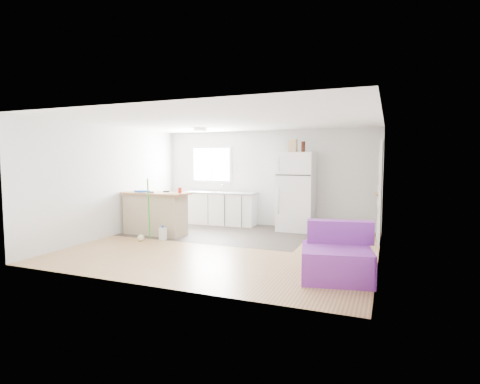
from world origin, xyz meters
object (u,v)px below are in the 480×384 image
object	(u,v)px
refrigerator	(296,192)
blue_tray	(142,191)
peninsula	(155,213)
cardboard_box	(293,146)
bottle_right	(304,147)
red_cup	(180,190)
cleaner_jug	(163,234)
mop	(143,230)
purple_seat	(337,258)
kitchen_cabinets	(221,208)
cooler	(319,228)
bottle_left	(303,147)

from	to	relation	value
refrigerator	blue_tray	size ratio (longest dim) A/B	6.14
peninsula	cardboard_box	bearing A→B (deg)	32.75
refrigerator	bottle_right	world-z (taller)	bottle_right
red_cup	cleaner_jug	bearing A→B (deg)	-106.33
mop	red_cup	distance (m)	1.15
cleaner_jug	purple_seat	bearing A→B (deg)	-18.42
blue_tray	bottle_right	distance (m)	3.82
blue_tray	purple_seat	bearing A→B (deg)	-19.85
red_cup	refrigerator	bearing A→B (deg)	36.27
kitchen_cabinets	cooler	distance (m)	2.71
purple_seat	cleaner_jug	distance (m)	3.90
cooler	blue_tray	xyz separation A→B (m)	(-3.76, -1.24, 0.79)
cooler	red_cup	world-z (taller)	red_cup
refrigerator	cooler	world-z (taller)	refrigerator
bottle_right	blue_tray	bearing A→B (deg)	-153.29
cooler	purple_seat	world-z (taller)	purple_seat
purple_seat	refrigerator	bearing A→B (deg)	101.08
cooler	blue_tray	bearing A→B (deg)	174.27
blue_tray	bottle_right	size ratio (longest dim) A/B	1.20
kitchen_cabinets	refrigerator	size ratio (longest dim) A/B	1.04
refrigerator	cooler	bearing A→B (deg)	-36.07
refrigerator	cooler	size ratio (longest dim) A/B	3.27
peninsula	cooler	bearing A→B (deg)	21.97
bottle_right	cooler	bearing A→B (deg)	-41.58
mop	cleaner_jug	bearing A→B (deg)	2.88
kitchen_cabinets	cardboard_box	bearing A→B (deg)	-7.40
red_cup	bottle_right	xyz separation A→B (m)	(2.36, 1.58, 0.96)
red_cup	cardboard_box	size ratio (longest dim) A/B	0.40
blue_tray	cardboard_box	xyz separation A→B (m)	(3.05, 1.62, 1.02)
bottle_left	peninsula	bearing A→B (deg)	-151.73
kitchen_cabinets	peninsula	xyz separation A→B (m)	(-0.81, -1.75, 0.05)
mop	refrigerator	bearing A→B (deg)	9.56
purple_seat	bottle_right	distance (m)	3.88
cooler	blue_tray	world-z (taller)	blue_tray
cooler	bottle_right	xyz separation A→B (m)	(-0.47, 0.41, 1.78)
peninsula	refrigerator	distance (m)	3.29
kitchen_cabinets	refrigerator	bearing A→B (deg)	-5.22
cleaner_jug	blue_tray	xyz separation A→B (m)	(-0.80, 0.40, 0.84)
red_cup	bottle_left	world-z (taller)	bottle_left
cleaner_jug	bottle_right	bearing A→B (deg)	39.41
kitchen_cabinets	mop	world-z (taller)	mop
peninsula	refrigerator	size ratio (longest dim) A/B	0.85
peninsula	cleaner_jug	bearing A→B (deg)	-39.65
peninsula	purple_seat	world-z (taller)	peninsula
purple_seat	blue_tray	world-z (taller)	blue_tray
cleaner_jug	bottle_left	bearing A→B (deg)	39.29
refrigerator	bottle_left	xyz separation A→B (m)	(0.15, -0.05, 1.05)
bottle_right	refrigerator	bearing A→B (deg)	169.31
purple_seat	cleaner_jug	world-z (taller)	purple_seat
peninsula	refrigerator	bearing A→B (deg)	33.07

